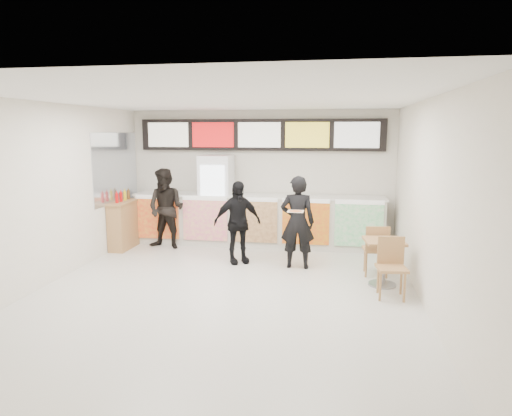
% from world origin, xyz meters
% --- Properties ---
extents(floor, '(7.00, 7.00, 0.00)m').
position_xyz_m(floor, '(0.00, 0.00, 0.00)').
color(floor, beige).
rests_on(floor, ground).
extents(ceiling, '(7.00, 7.00, 0.00)m').
position_xyz_m(ceiling, '(0.00, 0.00, 3.00)').
color(ceiling, white).
rests_on(ceiling, wall_back).
extents(wall_back, '(6.00, 0.00, 6.00)m').
position_xyz_m(wall_back, '(0.00, 3.50, 1.50)').
color(wall_back, silver).
rests_on(wall_back, floor).
extents(wall_left, '(0.00, 7.00, 7.00)m').
position_xyz_m(wall_left, '(-3.00, 0.00, 1.50)').
color(wall_left, silver).
rests_on(wall_left, floor).
extents(wall_right, '(0.00, 7.00, 7.00)m').
position_xyz_m(wall_right, '(3.00, 0.00, 1.50)').
color(wall_right, silver).
rests_on(wall_right, floor).
extents(service_counter, '(5.56, 0.77, 1.14)m').
position_xyz_m(service_counter, '(0.00, 3.09, 0.57)').
color(service_counter, silver).
rests_on(service_counter, floor).
extents(menu_board, '(5.50, 0.14, 0.70)m').
position_xyz_m(menu_board, '(0.00, 3.41, 2.45)').
color(menu_board, black).
rests_on(menu_board, wall_back).
extents(drinks_fridge, '(0.70, 0.67, 2.00)m').
position_xyz_m(drinks_fridge, '(-0.93, 3.11, 1.00)').
color(drinks_fridge, white).
rests_on(drinks_fridge, floor).
extents(mirror_panel, '(0.01, 2.00, 1.50)m').
position_xyz_m(mirror_panel, '(-2.99, 2.45, 1.75)').
color(mirror_panel, '#B2B7BF').
rests_on(mirror_panel, wall_left).
extents(customer_main, '(0.64, 0.43, 1.73)m').
position_xyz_m(customer_main, '(1.02, 1.52, 0.87)').
color(customer_main, black).
rests_on(customer_main, floor).
extents(customer_left, '(0.93, 0.77, 1.74)m').
position_xyz_m(customer_left, '(-1.91, 2.51, 0.87)').
color(customer_left, black).
rests_on(customer_left, floor).
extents(customer_mid, '(1.01, 0.81, 1.60)m').
position_xyz_m(customer_mid, '(-0.15, 1.65, 0.80)').
color(customer_mid, black).
rests_on(customer_mid, floor).
extents(pizza_slice, '(0.36, 0.36, 0.02)m').
position_xyz_m(pizza_slice, '(1.02, 1.07, 1.16)').
color(pizza_slice, beige).
rests_on(pizza_slice, customer_main).
extents(cafe_table, '(0.69, 1.61, 0.92)m').
position_xyz_m(cafe_table, '(2.50, 0.75, 0.54)').
color(cafe_table, '#A7764C').
rests_on(cafe_table, floor).
extents(condiment_ledge, '(0.38, 0.93, 1.24)m').
position_xyz_m(condiment_ledge, '(-2.82, 2.32, 0.53)').
color(condiment_ledge, '#A7764C').
rests_on(condiment_ledge, floor).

